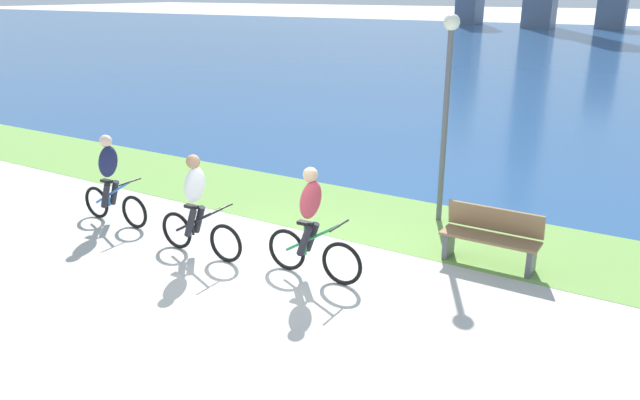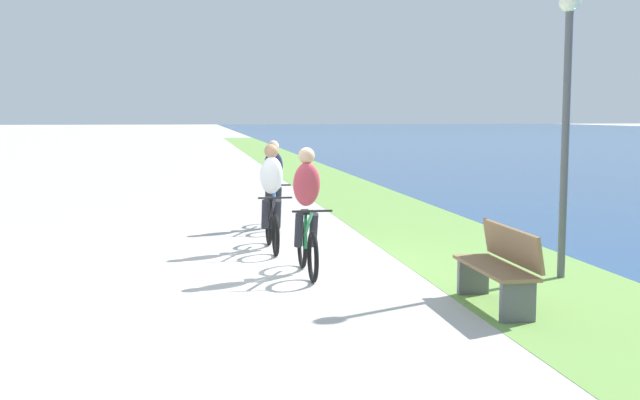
% 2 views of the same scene
% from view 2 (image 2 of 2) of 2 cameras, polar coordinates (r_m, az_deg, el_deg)
% --- Properties ---
extents(ground_plane, '(300.00, 300.00, 0.00)m').
position_cam_2_polar(ground_plane, '(11.11, -3.16, -4.90)').
color(ground_plane, '#B2AFA8').
extents(grass_strip_bayside, '(120.00, 2.61, 0.01)m').
position_cam_2_polar(grass_strip_bayside, '(11.85, 12.13, -4.30)').
color(grass_strip_bayside, '#6B9947').
rests_on(grass_strip_bayside, ground).
extents(cyclist_lead, '(1.63, 0.52, 1.70)m').
position_cam_2_polar(cyclist_lead, '(10.50, -0.96, -0.88)').
color(cyclist_lead, black).
rests_on(cyclist_lead, ground).
extents(cyclist_trailing, '(1.67, 0.52, 1.67)m').
position_cam_2_polar(cyclist_trailing, '(12.43, -3.51, 0.18)').
color(cyclist_trailing, black).
rests_on(cyclist_trailing, ground).
extents(cyclist_distant_rear, '(1.62, 0.52, 1.65)m').
position_cam_2_polar(cyclist_distant_rear, '(14.76, -3.38, 1.12)').
color(cyclist_distant_rear, black).
rests_on(cyclist_distant_rear, ground).
extents(bench_near_path, '(1.50, 0.47, 0.90)m').
position_cam_2_polar(bench_near_path, '(9.00, 12.82, -4.76)').
color(bench_near_path, olive).
rests_on(bench_near_path, ground).
extents(lamppost_tall, '(0.28, 0.28, 3.70)m').
position_cam_2_polar(lamppost_tall, '(10.69, 17.39, 7.56)').
color(lamppost_tall, '#595960').
rests_on(lamppost_tall, ground).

